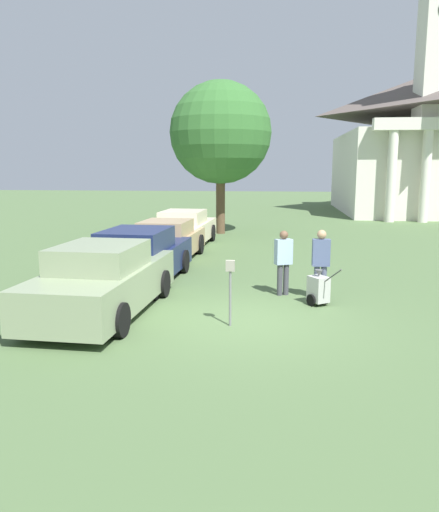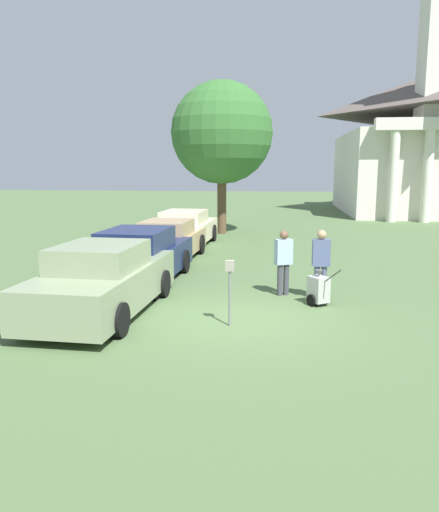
{
  "view_description": "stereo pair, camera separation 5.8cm",
  "coord_description": "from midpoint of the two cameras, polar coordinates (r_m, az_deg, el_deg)",
  "views": [
    {
      "loc": [
        0.65,
        -10.12,
        3.18
      ],
      "look_at": [
        -0.69,
        1.58,
        1.1
      ],
      "focal_mm": 35.0,
      "sensor_mm": 36.0,
      "label": 1
    },
    {
      "loc": [
        0.7,
        -10.11,
        3.18
      ],
      "look_at": [
        -0.69,
        1.58,
        1.1
      ],
      "focal_mm": 35.0,
      "sensor_mm": 36.0,
      "label": 2
    }
  ],
  "objects": [
    {
      "name": "ground_plane",
      "position": [
        10.63,
        2.87,
        -7.41
      ],
      "size": [
        120.0,
        120.0,
        0.0
      ],
      "primitive_type": "plane",
      "color": "#4C663D"
    },
    {
      "name": "parked_car_sage",
      "position": [
        11.3,
        -12.99,
        -2.78
      ],
      "size": [
        2.21,
        5.01,
        1.56
      ],
      "rotation": [
        0.0,
        0.0,
        -0.05
      ],
      "color": "gray",
      "rests_on": "ground_plane"
    },
    {
      "name": "parked_car_navy",
      "position": [
        13.95,
        -9.07,
        -0.28
      ],
      "size": [
        2.16,
        5.34,
        1.55
      ],
      "rotation": [
        0.0,
        0.0,
        -0.05
      ],
      "color": "#19234C",
      "rests_on": "ground_plane"
    },
    {
      "name": "parked_car_tan",
      "position": [
        17.45,
        -5.82,
        1.67
      ],
      "size": [
        2.08,
        4.76,
        1.41
      ],
      "rotation": [
        0.0,
        0.0,
        -0.05
      ],
      "color": "tan",
      "rests_on": "ground_plane"
    },
    {
      "name": "parked_car_cream",
      "position": [
        20.59,
        -3.87,
        3.05
      ],
      "size": [
        2.14,
        5.15,
        1.48
      ],
      "rotation": [
        0.0,
        0.0,
        -0.05
      ],
      "color": "beige",
      "rests_on": "ground_plane"
    },
    {
      "name": "parking_meter",
      "position": [
        10.05,
        1.34,
        -2.81
      ],
      "size": [
        0.18,
        0.09,
        1.36
      ],
      "color": "slate",
      "rests_on": "ground_plane"
    },
    {
      "name": "person_worker",
      "position": [
        12.61,
        7.46,
        -0.33
      ],
      "size": [
        0.47,
        0.37,
        1.65
      ],
      "rotation": [
        0.0,
        0.0,
        3.55
      ],
      "color": "#3F3F47",
      "rests_on": "ground_plane"
    },
    {
      "name": "person_supervisor",
      "position": [
        12.35,
        11.65,
        -0.46
      ],
      "size": [
        0.43,
        0.24,
        1.71
      ],
      "rotation": [
        0.0,
        0.0,
        3.18
      ],
      "color": "#515670",
      "rests_on": "ground_plane"
    },
    {
      "name": "equipment_cart",
      "position": [
        11.93,
        11.38,
        -3.72
      ],
      "size": [
        0.72,
        0.92,
        1.0
      ],
      "rotation": [
        0.0,
        0.0,
        0.6
      ],
      "color": "#B2B2AD",
      "rests_on": "ground_plane"
    },
    {
      "name": "church",
      "position": [
        39.05,
        21.54,
        12.23
      ],
      "size": [
        9.89,
        14.85,
        20.43
      ],
      "color": "silver",
      "rests_on": "ground_plane"
    },
    {
      "name": "shade_tree",
      "position": [
        24.53,
        0.34,
        13.87
      ],
      "size": [
        4.86,
        4.86,
        7.28
      ],
      "color": "brown",
      "rests_on": "ground_plane"
    }
  ]
}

